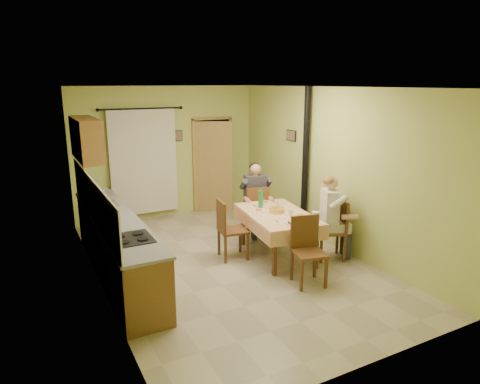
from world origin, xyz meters
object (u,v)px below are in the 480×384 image
chair_far (255,221)px  chair_near (308,265)px  chair_right (331,241)px  man_far (256,191)px  man_right (332,208)px  chair_left (232,241)px  dining_table (277,235)px  stove_flue (305,182)px

chair_far → chair_near: bearing=-84.4°
chair_far → chair_right: 1.62m
chair_far → man_far: bearing=90.0°
man_far → man_right: 1.62m
man_right → chair_left: bearing=84.2°
chair_near → man_right: size_ratio=0.72×
chair_near → chair_left: size_ratio=0.99×
dining_table → stove_flue: stove_flue is taller
man_right → stove_flue: stove_flue is taller
dining_table → chair_left: 0.77m
man_right → chair_far: bearing=43.2°
dining_table → man_far: 1.16m
dining_table → chair_near: 1.10m
chair_far → chair_right: size_ratio=0.99×
man_right → chair_near: bearing=146.8°
dining_table → chair_near: size_ratio=1.76×
chair_far → chair_near: (-0.32, -2.11, -0.00)m
chair_far → man_right: (0.57, -1.51, 0.59)m
chair_right → dining_table: bearing=79.2°
man_right → stove_flue: size_ratio=0.50×
chair_far → chair_right: (0.58, -1.51, 0.00)m
man_far → stove_flue: bearing=-6.7°
chair_left → man_far: bearing=139.3°
stove_flue → chair_right: bearing=-104.3°
chair_right → chair_far: bearing=43.6°
man_far → chair_far: bearing=-90.0°
stove_flue → dining_table: bearing=-146.2°
chair_right → stove_flue: 1.43m
dining_table → man_right: size_ratio=1.26×
dining_table → chair_far: size_ratio=1.76×
man_far → stove_flue: stove_flue is taller
chair_far → chair_left: chair_left is taller
chair_far → man_right: bearing=-55.3°
dining_table → chair_far: (0.16, 1.02, -0.09)m
chair_near → man_far: (0.32, 2.12, 0.59)m
chair_left → man_right: man_right is taller
chair_far → chair_near: 2.13m
dining_table → chair_right: size_ratio=1.74×
man_right → stove_flue: 1.24m
stove_flue → chair_near: bearing=-123.9°
chair_far → stove_flue: bearing=-5.8°
chair_right → man_far: man_far is taller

